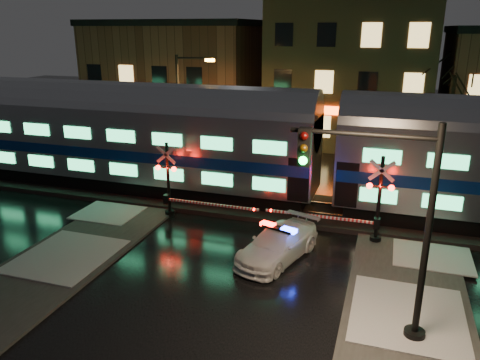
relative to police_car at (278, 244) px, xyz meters
name	(u,v)px	position (x,y,z in m)	size (l,w,h in m)	color
ground	(243,249)	(-1.57, 0.33, -0.65)	(120.00, 120.00, 0.00)	black
ballast	(272,206)	(-1.57, 5.33, -0.53)	(90.00, 4.20, 0.24)	black
sidewalk_left	(10,296)	(-8.07, -5.67, -0.59)	(4.00, 20.00, 0.12)	#2D2D2D
building_left	(180,79)	(-14.57, 22.33, 3.85)	(14.00, 10.00, 9.00)	brown
building_mid	(352,68)	(0.43, 22.83, 5.10)	(12.00, 11.00, 11.50)	brown
train	(328,148)	(1.11, 5.33, 2.73)	(51.00, 3.12, 5.92)	black
police_car	(278,244)	(0.00, 0.00, 0.00)	(3.06, 4.78, 1.44)	silver
crossing_signal_right	(369,208)	(3.31, 2.64, 0.95)	(5.47, 0.64, 3.87)	black
crossing_signal_left	(174,188)	(-5.77, 2.63, 0.87)	(5.24, 0.63, 3.71)	black
traffic_light	(389,229)	(4.07, -3.80, 2.83)	(4.24, 0.74, 6.55)	black
streetlight	(182,107)	(-8.34, 9.33, 3.59)	(2.46, 0.26, 7.36)	black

